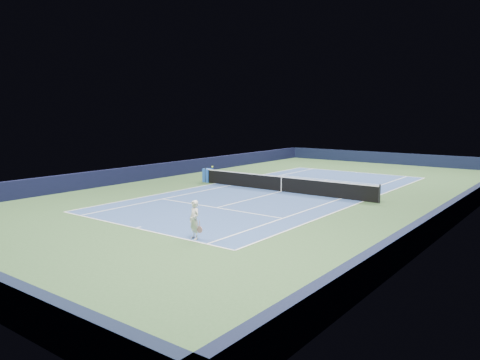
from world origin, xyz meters
The scene contains 19 objects.
ground centered at (0.00, 0.00, 0.00)m, with size 40.00×40.00×0.00m, color #2F4E2A.
wall_far centered at (0.00, 19.82, 0.55)m, with size 22.00×0.35×1.10m, color black.
wall_right centered at (10.82, 0.00, 0.55)m, with size 0.35×40.00×1.10m, color black.
wall_left centered at (-10.82, 0.00, 0.55)m, with size 0.35×40.00×1.10m, color black.
court_surface centered at (0.00, 0.00, 0.00)m, with size 10.97×23.77×0.01m, color navy.
baseline_far centered at (0.00, 11.88, 0.01)m, with size 10.97×0.08×0.00m, color white.
baseline_near centered at (0.00, -11.88, 0.01)m, with size 10.97×0.08×0.00m, color white.
sideline_doubles_right centered at (5.49, 0.00, 0.01)m, with size 0.08×23.77×0.00m, color white.
sideline_doubles_left centered at (-5.49, 0.00, 0.01)m, with size 0.08×23.77×0.00m, color white.
sideline_singles_right centered at (4.12, 0.00, 0.01)m, with size 0.08×23.77×0.00m, color white.
sideline_singles_left centered at (-4.12, 0.00, 0.01)m, with size 0.08×23.77×0.00m, color white.
service_line_far centered at (0.00, 6.40, 0.01)m, with size 8.23×0.08×0.00m, color white.
service_line_near centered at (0.00, -6.40, 0.01)m, with size 8.23×0.08×0.00m, color white.
center_service_line centered at (0.00, 0.00, 0.01)m, with size 0.08×12.80×0.00m, color white.
center_mark_far centered at (0.00, 11.73, 0.01)m, with size 0.08×0.30×0.00m, color white.
center_mark_near centered at (0.00, -11.73, 0.01)m, with size 0.08×0.30×0.00m, color white.
tennis_net centered at (0.00, 0.00, 0.50)m, with size 12.90×0.10×1.07m.
sponsor_cube centered at (-6.40, 0.23, 0.48)m, with size 0.65×0.58×0.97m.
tennis_player centered at (3.27, -11.64, 0.79)m, with size 0.79×1.30×2.85m.
Camera 1 is at (15.64, -24.94, 5.04)m, focal length 35.00 mm.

